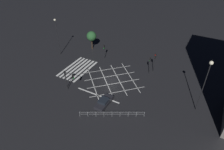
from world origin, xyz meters
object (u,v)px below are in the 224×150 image
street_lamp_east (56,30)px  street_tree_near (91,36)px  traffic_light_se_cross (70,78)px  street_lamp_west (207,75)px  traffic_light_sw_main (104,49)px  traffic_light_nw_main (155,59)px  traffic_light_se_main (65,76)px  traffic_light_nw_cross (150,62)px  waiting_car (104,102)px

street_lamp_east → street_tree_near: size_ratio=1.88×
traffic_light_se_cross → street_lamp_west: size_ratio=0.43×
traffic_light_sw_main → traffic_light_nw_main: 12.42m
traffic_light_nw_main → street_tree_near: (-2.75, -17.86, 0.39)m
traffic_light_se_main → traffic_light_sw_main: size_ratio=1.07×
street_lamp_west → traffic_light_se_main: bearing=-75.9°
traffic_light_sw_main → street_lamp_west: size_ratio=0.38×
traffic_light_se_cross → traffic_light_nw_cross: traffic_light_se_cross is taller
waiting_car → traffic_light_se_cross: bearing=87.9°
traffic_light_nw_cross → waiting_car: traffic_light_nw_cross is taller
traffic_light_sw_main → street_lamp_east: 12.04m
street_lamp_east → waiting_car: size_ratio=2.19×
traffic_light_nw_cross → traffic_light_se_main: traffic_light_nw_cross is taller
traffic_light_nw_cross → street_tree_near: street_tree_near is taller
street_lamp_west → street_tree_near: bearing=-110.1°
traffic_light_sw_main → street_lamp_east: size_ratio=0.41×
traffic_light_sw_main → traffic_light_nw_main: traffic_light_nw_main is taller
waiting_car → traffic_light_sw_main: bearing=30.3°
waiting_car → street_tree_near: bearing=38.9°
traffic_light_nw_cross → traffic_light_nw_main: bearing=-121.6°
traffic_light_nw_main → traffic_light_se_cross: bearing=-40.4°
street_lamp_west → waiting_car: (6.52, -14.66, -6.85)m
waiting_car → traffic_light_nw_main: bearing=-16.9°
traffic_light_nw_main → street_lamp_west: (7.57, 10.37, 4.18)m
street_lamp_east → traffic_light_se_cross: bearing=48.6°
traffic_light_nw_main → street_lamp_west: size_ratio=0.46×
traffic_light_se_main → traffic_light_nw_main: size_ratio=0.88×
traffic_light_sw_main → street_tree_near: bearing=-118.2°
traffic_light_nw_cross → traffic_light_sw_main: traffic_light_nw_cross is taller
traffic_light_se_main → waiting_car: traffic_light_se_main is taller
traffic_light_nw_main → street_lamp_west: street_lamp_west is taller
traffic_light_nw_cross → street_tree_near: 17.64m
traffic_light_nw_main → street_lamp_east: bearing=-81.1°
traffic_light_nw_cross → street_lamp_west: 13.58m
traffic_light_se_cross → street_lamp_west: (-6.25, 22.12, 4.31)m
traffic_light_nw_cross → waiting_car: (13.03, -3.64, -2.31)m
traffic_light_sw_main → street_lamp_east: (3.45, -10.90, 3.76)m
traffic_light_se_cross → traffic_light_nw_main: bearing=49.6°
traffic_light_se_main → street_tree_near: street_tree_near is taller
traffic_light_se_main → street_lamp_west: (-5.93, 23.53, 4.55)m
traffic_light_nw_main → street_tree_near: bearing=-98.8°
traffic_light_sw_main → street_tree_near: (-2.93, -5.45, 0.95)m
street_tree_near → traffic_light_sw_main: bearing=61.8°
traffic_light_nw_cross → street_lamp_west: (6.51, 11.02, 4.53)m
traffic_light_se_cross → traffic_light_sw_main: bearing=92.8°
street_tree_near → street_lamp_west: bearing=69.9°
street_lamp_east → street_lamp_west: bearing=83.3°
traffic_light_se_cross → traffic_light_sw_main: size_ratio=1.14×
traffic_light_nw_cross → street_tree_near: size_ratio=0.82×
traffic_light_se_main → street_lamp_west: street_lamp_west is taller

